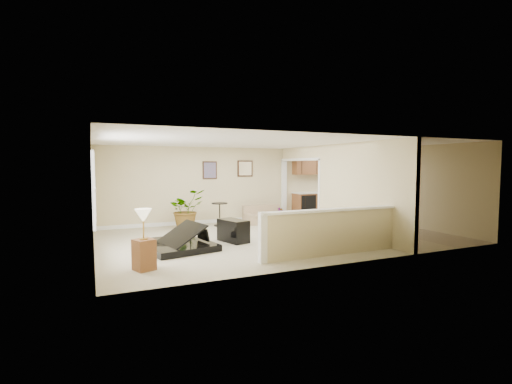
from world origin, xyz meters
name	(u,v)px	position (x,y,z in m)	size (l,w,h in m)	color
floor	(277,236)	(0.00, 0.00, 0.00)	(9.00, 9.00, 0.00)	#BCB192
back_wall	(237,185)	(0.00, 3.00, 1.25)	(9.00, 0.04, 2.50)	beige
front_wall	(349,199)	(0.00, -3.00, 1.25)	(9.00, 0.04, 2.50)	beige
left_wall	(92,196)	(-4.50, 0.00, 1.25)	(0.04, 6.00, 2.50)	beige
right_wall	(404,186)	(4.50, 0.00, 1.25)	(0.04, 6.00, 2.50)	beige
ceiling	(277,143)	(0.00, 0.00, 2.50)	(9.00, 6.00, 0.04)	white
kitchen_vinyl	(369,228)	(3.15, 0.00, 0.00)	(2.70, 6.00, 0.01)	#988967
interior_partition	(328,189)	(1.80, 0.25, 1.22)	(0.18, 5.99, 2.50)	beige
pony_half_wall	(330,231)	(0.08, -2.30, 0.52)	(3.42, 0.22, 1.00)	beige
left_window	(93,188)	(-4.49, -0.50, 1.45)	(0.05, 2.15, 1.45)	white
wall_art_left	(210,170)	(-0.95, 2.97, 1.75)	(0.48, 0.04, 0.58)	#372014
wall_mirror	(245,169)	(0.30, 2.97, 1.80)	(0.55, 0.04, 0.55)	#372014
kitchen_cabinets	(320,194)	(3.19, 2.73, 0.87)	(2.36, 0.65, 2.33)	brown
piano	(178,225)	(-2.75, -0.46, 0.56)	(1.85, 1.87, 1.34)	black
piano_bench	(233,231)	(-1.31, -0.16, 0.28)	(0.42, 0.84, 0.56)	black
loveseat	(264,214)	(0.72, 2.31, 0.29)	(1.34, 0.76, 0.76)	tan
accent_table	(220,211)	(-0.84, 2.30, 0.47)	(0.50, 0.50, 0.73)	black
palm_plant	(186,209)	(-1.92, 2.27, 0.58)	(1.34, 1.26, 1.18)	black
small_plant	(280,216)	(1.32, 2.31, 0.20)	(0.34, 0.34, 0.48)	black
lamp_stand	(144,244)	(-3.68, -1.86, 0.47)	(0.43, 0.43, 1.12)	brown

